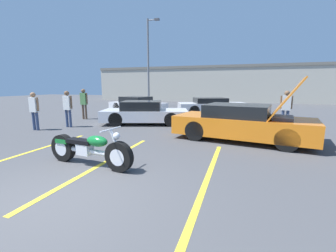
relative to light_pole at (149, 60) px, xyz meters
The scene contains 15 objects.
ground_plane 18.66m from the light_pole, 72.79° to the right, with size 80.00×80.00×0.00m, color #474749.
parking_stripe_foreground 16.21m from the light_pole, 80.74° to the right, with size 0.12×5.01×0.01m, color yellow.
parking_stripe_middle 16.82m from the light_pole, 71.49° to the right, with size 0.12×5.01×0.01m, color yellow.
parking_stripe_back 17.81m from the light_pole, 63.14° to the right, with size 0.12×5.01×0.01m, color yellow.
far_building 11.38m from the light_pole, 61.37° to the left, with size 32.00×4.20×4.40m.
light_pole is the anchor object (origin of this frame).
motorcycle 16.88m from the light_pole, 72.45° to the right, with size 2.47×0.71×0.99m.
show_car_hood_open 14.93m from the light_pole, 54.11° to the right, with size 4.96×2.72×2.20m.
parked_car_right_row 8.75m from the light_pole, 34.39° to the right, with size 4.99×3.49×1.14m.
parked_car_left_row 5.90m from the light_pole, 79.43° to the right, with size 4.80×3.14×1.14m.
parked_car_mid_row 10.86m from the light_pole, 68.82° to the right, with size 4.68×3.10×1.17m.
spectator_near_motorcycle 13.02m from the light_pole, 90.88° to the right, with size 0.52×0.22×1.66m.
spectator_by_show_car 9.66m from the light_pole, 92.21° to the right, with size 0.52×0.23×1.77m.
spectator_midground 12.00m from the light_pole, 86.74° to the right, with size 0.52×0.22×1.71m.
spectator_far_lot 13.90m from the light_pole, 39.89° to the right, with size 0.52×0.23×1.72m.
Camera 1 is at (3.03, -2.73, 1.92)m, focal length 24.00 mm.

